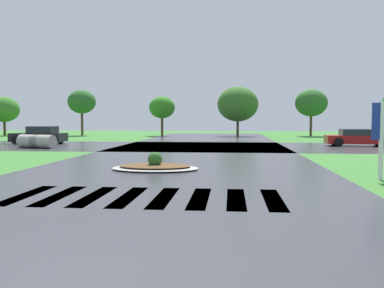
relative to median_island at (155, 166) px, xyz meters
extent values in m
cube|color=#35353A|center=(0.81, -1.11, -0.12)|extent=(11.76, 80.00, 0.01)
cube|color=#35353A|center=(0.81, 13.28, -0.12)|extent=(90.00, 10.59, 0.01)
cube|color=white|center=(-2.34, -5.52, -0.12)|extent=(0.45, 2.81, 0.01)
cube|color=white|center=(-1.44, -5.52, -0.12)|extent=(0.45, 2.81, 0.01)
cube|color=white|center=(-0.54, -5.52, -0.12)|extent=(0.45, 2.81, 0.01)
cube|color=white|center=(0.36, -5.52, -0.12)|extent=(0.45, 2.81, 0.01)
cube|color=white|center=(1.26, -5.52, -0.12)|extent=(0.45, 2.81, 0.01)
cube|color=white|center=(2.16, -5.52, -0.12)|extent=(0.45, 2.81, 0.01)
cube|color=white|center=(3.06, -5.52, -0.12)|extent=(0.45, 2.81, 0.01)
cube|color=white|center=(3.96, -5.52, -0.12)|extent=(0.45, 2.81, 0.01)
cube|color=white|center=(7.73, -1.92, 1.14)|extent=(0.12, 0.12, 2.53)
ellipsoid|color=#9E9B93|center=(0.00, 0.00, -0.07)|extent=(3.38, 2.30, 0.12)
ellipsoid|color=brown|center=(0.00, 0.00, 0.02)|extent=(2.77, 1.88, 0.10)
sphere|color=#2D6023|center=(0.00, 0.00, 0.27)|extent=(0.56, 0.56, 0.56)
cube|color=maroon|center=(12.09, 14.88, 0.34)|extent=(4.66, 2.05, 0.59)
cube|color=#1E232B|center=(11.93, 14.89, 0.87)|extent=(2.26, 1.70, 0.46)
cylinder|color=black|center=(13.69, 15.74, 0.19)|extent=(0.65, 0.25, 0.64)
cylinder|color=black|center=(10.59, 15.90, 0.19)|extent=(0.65, 0.25, 0.64)
cylinder|color=black|center=(10.49, 14.03, 0.19)|extent=(0.65, 0.25, 0.64)
cube|color=black|center=(-12.19, 15.35, 0.38)|extent=(4.10, 1.93, 0.66)
cube|color=#1E232B|center=(-11.85, 15.35, 0.98)|extent=(2.00, 1.67, 0.54)
cylinder|color=black|center=(-13.56, 14.36, 0.19)|extent=(0.64, 0.23, 0.64)
cylinder|color=black|center=(-13.59, 16.30, 0.19)|extent=(0.64, 0.23, 0.64)
cylinder|color=black|center=(-10.79, 14.40, 0.19)|extent=(0.64, 0.23, 0.64)
cylinder|color=black|center=(-10.82, 16.34, 0.19)|extent=(0.64, 0.23, 0.64)
cylinder|color=#9E9B93|center=(-10.51, 10.73, 0.32)|extent=(1.75, 1.26, 0.90)
cylinder|color=#9E9B93|center=(-9.52, 10.48, 0.32)|extent=(1.75, 1.26, 0.90)
cylinder|color=#4C3823|center=(-23.16, 29.44, 0.79)|extent=(0.28, 0.28, 1.82)
ellipsoid|color=#367425|center=(-23.16, 29.44, 2.90)|extent=(3.42, 3.42, 2.91)
cylinder|color=#4C3823|center=(-14.50, 31.04, 1.27)|extent=(0.28, 0.28, 2.80)
ellipsoid|color=#296026|center=(-14.50, 31.04, 3.80)|extent=(3.24, 3.24, 2.75)
cylinder|color=#4C3823|center=(-4.94, 30.74, 0.98)|extent=(0.28, 0.28, 2.21)
ellipsoid|color=#31771F|center=(-4.94, 30.74, 3.12)|extent=(2.95, 2.95, 2.50)
cylinder|color=#4C3823|center=(3.68, 31.16, 0.87)|extent=(0.28, 0.28, 1.99)
ellipsoid|color=#346524|center=(3.68, 31.16, 3.48)|extent=(4.62, 4.62, 3.92)
cylinder|color=#4C3823|center=(11.88, 31.53, 1.11)|extent=(0.28, 0.28, 2.48)
ellipsoid|color=#2D6226|center=(11.88, 31.53, 3.60)|extent=(3.57, 3.57, 3.03)
camera|label=1|loc=(2.92, -15.53, 1.85)|focal=38.24mm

